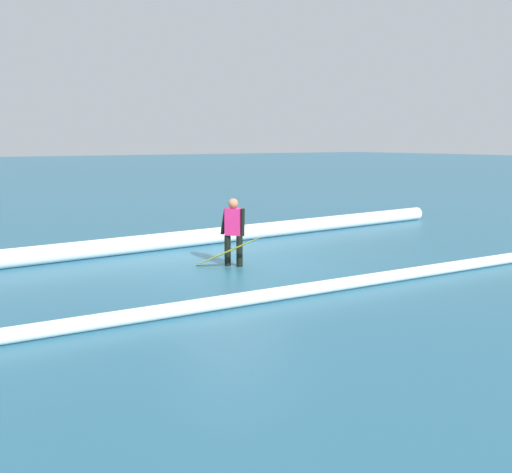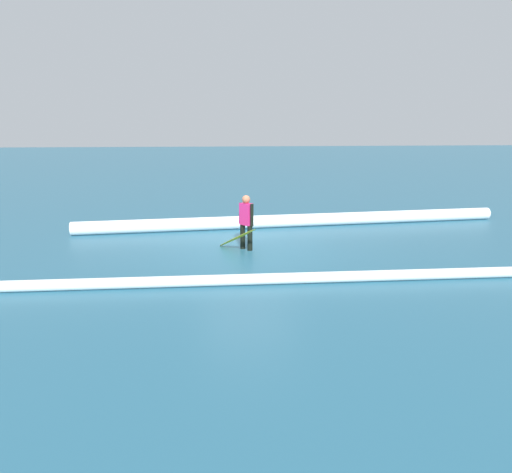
% 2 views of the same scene
% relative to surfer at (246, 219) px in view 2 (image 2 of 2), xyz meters
% --- Properties ---
extents(ground_plane, '(197.26, 197.26, 0.00)m').
position_rel_surfer_xyz_m(ground_plane, '(-0.03, -0.07, -0.83)').
color(ground_plane, '#28617C').
extents(surfer, '(0.36, 0.53, 1.49)m').
position_rel_surfer_xyz_m(surfer, '(0.00, 0.00, 0.00)').
color(surfer, black).
rests_on(surfer, ground_plane).
extents(surfboard, '(1.02, 1.56, 0.80)m').
position_rel_surfer_xyz_m(surfboard, '(0.28, 0.21, -0.45)').
color(surfboard, yellow).
rests_on(surfboard, ground_plane).
extents(wave_crest_foreground, '(14.58, 0.81, 0.43)m').
position_rel_surfer_xyz_m(wave_crest_foreground, '(-2.13, -2.73, -0.62)').
color(wave_crest_foreground, white).
rests_on(wave_crest_foreground, ground_plane).
extents(wave_crest_midground, '(15.91, 1.37, 0.23)m').
position_rel_surfer_xyz_m(wave_crest_midground, '(1.17, 2.79, -0.72)').
color(wave_crest_midground, white).
rests_on(wave_crest_midground, ground_plane).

